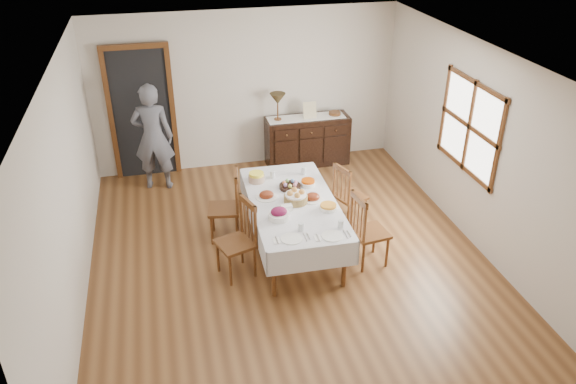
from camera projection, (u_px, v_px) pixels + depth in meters
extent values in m
plane|color=brown|center=(290.00, 260.00, 7.25)|extent=(6.00, 6.00, 0.00)
cube|color=silver|center=(290.00, 61.00, 6.00)|extent=(5.00, 6.00, 0.02)
cube|color=beige|center=(247.00, 90.00, 9.18)|extent=(5.00, 0.02, 2.60)
cube|color=beige|center=(388.00, 350.00, 4.07)|extent=(5.00, 0.02, 2.60)
cube|color=beige|center=(67.00, 194.00, 6.11)|extent=(0.02, 6.00, 2.60)
cube|color=beige|center=(481.00, 150.00, 7.13)|extent=(0.02, 6.00, 2.60)
cube|color=white|center=(470.00, 126.00, 7.29)|extent=(0.02, 1.30, 1.10)
cube|color=#573016|center=(469.00, 126.00, 7.29)|extent=(0.03, 1.46, 1.26)
cube|color=black|center=(142.00, 114.00, 8.92)|extent=(0.90, 0.06, 2.10)
cube|color=#573016|center=(142.00, 115.00, 8.90)|extent=(1.04, 0.08, 2.18)
cube|color=silver|center=(293.00, 202.00, 7.14)|extent=(1.09, 2.10, 0.04)
cylinder|color=#573016|center=(274.00, 272.00, 6.47)|extent=(0.06, 0.06, 0.67)
cylinder|color=#573016|center=(345.00, 263.00, 6.63)|extent=(0.06, 0.06, 0.67)
cylinder|color=#573016|center=(250.00, 198.00, 8.01)|extent=(0.06, 0.06, 0.67)
cylinder|color=#573016|center=(308.00, 192.00, 8.16)|extent=(0.06, 0.06, 0.67)
cube|color=silver|center=(252.00, 217.00, 7.11)|extent=(0.07, 2.12, 0.32)
cube|color=silver|center=(333.00, 208.00, 7.30)|extent=(0.07, 2.12, 0.32)
cube|color=silver|center=(313.00, 259.00, 6.30)|extent=(1.08, 0.05, 0.32)
cube|color=silver|center=(277.00, 176.00, 8.10)|extent=(1.08, 0.05, 0.32)
cube|color=#573016|center=(235.00, 244.00, 6.79)|extent=(0.53, 0.53, 0.04)
cylinder|color=#573016|center=(218.00, 257.00, 6.94)|extent=(0.04, 0.04, 0.42)
cylinder|color=#573016|center=(230.00, 271.00, 6.69)|extent=(0.04, 0.04, 0.42)
cylinder|color=#573016|center=(242.00, 249.00, 7.10)|extent=(0.04, 0.04, 0.42)
cylinder|color=#573016|center=(255.00, 262.00, 6.85)|extent=(0.04, 0.04, 0.42)
cylinder|color=#573016|center=(241.00, 213.00, 6.87)|extent=(0.04, 0.04, 0.55)
cylinder|color=#573016|center=(256.00, 227.00, 6.61)|extent=(0.04, 0.04, 0.55)
cube|color=#573016|center=(248.00, 203.00, 6.63)|extent=(0.17, 0.39, 0.08)
cylinder|color=#573016|center=(245.00, 218.00, 6.82)|extent=(0.02, 0.02, 0.45)
cylinder|color=#573016|center=(248.00, 221.00, 6.75)|extent=(0.02, 0.02, 0.45)
cylinder|color=#573016|center=(252.00, 225.00, 6.68)|extent=(0.02, 0.02, 0.45)
cube|color=#573016|center=(224.00, 209.00, 7.52)|extent=(0.47, 0.47, 0.04)
cylinder|color=#573016|center=(213.00, 218.00, 7.76)|extent=(0.04, 0.04, 0.42)
cylinder|color=#573016|center=(212.00, 231.00, 7.47)|extent=(0.04, 0.04, 0.42)
cylinder|color=#573016|center=(237.00, 217.00, 7.78)|extent=(0.04, 0.04, 0.42)
cylinder|color=#573016|center=(237.00, 230.00, 7.49)|extent=(0.04, 0.04, 0.42)
cylinder|color=#573016|center=(237.00, 184.00, 7.55)|extent=(0.04, 0.04, 0.55)
cylinder|color=#573016|center=(237.00, 197.00, 7.24)|extent=(0.04, 0.04, 0.55)
cube|color=#573016|center=(236.00, 175.00, 7.28)|extent=(0.10, 0.39, 0.08)
cylinder|color=#573016|center=(237.00, 189.00, 7.48)|extent=(0.02, 0.02, 0.45)
cylinder|color=#573016|center=(237.00, 192.00, 7.40)|extent=(0.02, 0.02, 0.45)
cylinder|color=#573016|center=(237.00, 195.00, 7.33)|extent=(0.02, 0.02, 0.45)
cube|color=#573016|center=(370.00, 233.00, 7.00)|extent=(0.46, 0.46, 0.04)
cylinder|color=#573016|center=(387.00, 252.00, 7.03)|extent=(0.04, 0.04, 0.42)
cylinder|color=#573016|center=(374.00, 239.00, 7.31)|extent=(0.04, 0.04, 0.42)
cylinder|color=#573016|center=(363.00, 258.00, 6.93)|extent=(0.04, 0.04, 0.42)
cylinder|color=#573016|center=(351.00, 244.00, 7.20)|extent=(0.04, 0.04, 0.42)
cylinder|color=#573016|center=(365.00, 224.00, 6.67)|extent=(0.04, 0.04, 0.55)
cylinder|color=#573016|center=(351.00, 210.00, 6.96)|extent=(0.04, 0.04, 0.55)
cube|color=#573016|center=(359.00, 200.00, 6.70)|extent=(0.09, 0.40, 0.08)
cylinder|color=#573016|center=(361.00, 222.00, 6.75)|extent=(0.02, 0.02, 0.45)
cylinder|color=#573016|center=(358.00, 218.00, 6.82)|extent=(0.02, 0.02, 0.45)
cylinder|color=#573016|center=(355.00, 214.00, 6.89)|extent=(0.02, 0.02, 0.45)
cube|color=#573016|center=(350.00, 197.00, 7.88)|extent=(0.49, 0.49, 0.04)
cylinder|color=#573016|center=(365.00, 211.00, 7.95)|extent=(0.03, 0.03, 0.39)
cylinder|color=#573016|center=(351.00, 202.00, 8.17)|extent=(0.03, 0.03, 0.39)
cylinder|color=#573016|center=(348.00, 218.00, 7.79)|extent=(0.03, 0.03, 0.39)
cylinder|color=#573016|center=(334.00, 208.00, 8.02)|extent=(0.03, 0.03, 0.39)
cylinder|color=#573016|center=(349.00, 189.00, 7.55)|extent=(0.04, 0.04, 0.51)
cylinder|color=#573016|center=(334.00, 179.00, 7.79)|extent=(0.04, 0.04, 0.51)
cube|color=#573016|center=(342.00, 170.00, 7.56)|extent=(0.16, 0.35, 0.07)
cylinder|color=#573016|center=(345.00, 187.00, 7.62)|extent=(0.02, 0.02, 0.42)
cylinder|color=#573016|center=(342.00, 185.00, 7.68)|extent=(0.02, 0.02, 0.42)
cylinder|color=#573016|center=(338.00, 183.00, 7.74)|extent=(0.02, 0.02, 0.42)
cube|color=black|center=(307.00, 141.00, 9.56)|extent=(1.40, 0.47, 0.84)
cube|color=black|center=(287.00, 135.00, 9.15)|extent=(0.39, 0.02, 0.17)
sphere|color=brown|center=(287.00, 135.00, 9.13)|extent=(0.03, 0.03, 0.03)
cube|color=black|center=(311.00, 132.00, 9.23)|extent=(0.39, 0.02, 0.17)
sphere|color=brown|center=(312.00, 133.00, 9.21)|extent=(0.03, 0.03, 0.03)
cube|color=black|center=(336.00, 130.00, 9.32)|extent=(0.39, 0.02, 0.17)
sphere|color=brown|center=(336.00, 131.00, 9.30)|extent=(0.03, 0.03, 0.03)
imported|color=#595B65|center=(153.00, 134.00, 8.58)|extent=(0.62, 0.46, 1.82)
cylinder|color=olive|center=(296.00, 199.00, 7.08)|extent=(0.30, 0.30, 0.10)
cylinder|color=white|center=(296.00, 195.00, 7.05)|extent=(0.27, 0.27, 0.02)
sphere|color=#C9893F|center=(302.00, 192.00, 7.05)|extent=(0.08, 0.08, 0.08)
sphere|color=#C9893F|center=(294.00, 190.00, 7.10)|extent=(0.08, 0.08, 0.08)
sphere|color=#C9893F|center=(290.00, 193.00, 7.02)|extent=(0.08, 0.08, 0.08)
sphere|color=#C9893F|center=(297.00, 195.00, 6.97)|extent=(0.08, 0.08, 0.08)
cylinder|color=black|center=(290.00, 187.00, 7.42)|extent=(0.29, 0.29, 0.05)
ellipsoid|color=pink|center=(296.00, 183.00, 7.41)|extent=(0.05, 0.05, 0.06)
ellipsoid|color=#6FA3EB|center=(293.00, 181.00, 7.46)|extent=(0.05, 0.05, 0.06)
ellipsoid|color=#86C570|center=(287.00, 181.00, 7.46)|extent=(0.05, 0.05, 0.06)
ellipsoid|color=#DC7843|center=(284.00, 183.00, 7.41)|extent=(0.05, 0.05, 0.06)
ellipsoid|color=#A77DC1|center=(285.00, 185.00, 7.35)|extent=(0.05, 0.05, 0.06)
ellipsoid|color=#E8EC5E|center=(290.00, 186.00, 7.33)|extent=(0.05, 0.05, 0.06)
ellipsoid|color=pink|center=(295.00, 185.00, 7.35)|extent=(0.05, 0.05, 0.06)
cylinder|color=white|center=(266.00, 197.00, 7.21)|extent=(0.28, 0.28, 0.01)
ellipsoid|color=maroon|center=(266.00, 195.00, 7.19)|extent=(0.19, 0.16, 0.11)
cylinder|color=white|center=(312.00, 199.00, 7.16)|extent=(0.27, 0.27, 0.01)
ellipsoid|color=maroon|center=(312.00, 197.00, 7.14)|extent=(0.19, 0.16, 0.11)
cylinder|color=white|center=(279.00, 216.00, 6.74)|extent=(0.26, 0.26, 0.07)
ellipsoid|color=maroon|center=(279.00, 212.00, 6.71)|extent=(0.20, 0.17, 0.11)
cylinder|color=white|center=(308.00, 184.00, 7.48)|extent=(0.20, 0.20, 0.05)
cylinder|color=#CE4A02|center=(308.00, 181.00, 7.46)|extent=(0.18, 0.18, 0.03)
cylinder|color=tan|center=(257.00, 178.00, 7.58)|extent=(0.22, 0.22, 0.09)
cylinder|color=#FFEE3B|center=(256.00, 174.00, 7.55)|extent=(0.20, 0.20, 0.04)
cylinder|color=white|center=(328.00, 208.00, 6.93)|extent=(0.22, 0.22, 0.05)
cylinder|color=orange|center=(328.00, 205.00, 6.92)|extent=(0.20, 0.20, 0.02)
cube|color=white|center=(287.00, 208.00, 6.91)|extent=(0.14, 0.09, 0.07)
cylinder|color=white|center=(291.00, 239.00, 6.36)|extent=(0.25, 0.25, 0.01)
cube|color=white|center=(277.00, 241.00, 6.33)|extent=(0.08, 0.12, 0.01)
cube|color=#BABABF|center=(277.00, 240.00, 6.33)|extent=(0.02, 0.16, 0.01)
cube|color=#BABABF|center=(305.00, 237.00, 6.40)|extent=(0.02, 0.18, 0.01)
cube|color=#BABABF|center=(308.00, 237.00, 6.40)|extent=(0.02, 0.14, 0.01)
cylinder|color=silver|center=(301.00, 227.00, 6.50)|extent=(0.07, 0.07, 0.10)
cylinder|color=white|center=(332.00, 236.00, 6.41)|extent=(0.25, 0.25, 0.01)
cube|color=white|center=(318.00, 238.00, 6.38)|extent=(0.08, 0.12, 0.01)
cube|color=#BABABF|center=(318.00, 238.00, 6.38)|extent=(0.02, 0.16, 0.01)
cube|color=#BABABF|center=(345.00, 234.00, 6.45)|extent=(0.02, 0.18, 0.01)
cube|color=#BABABF|center=(349.00, 234.00, 6.45)|extent=(0.02, 0.14, 0.01)
cylinder|color=silver|center=(341.00, 224.00, 6.55)|extent=(0.07, 0.07, 0.10)
cylinder|color=silver|center=(272.00, 174.00, 7.66)|extent=(0.07, 0.07, 0.11)
cylinder|color=silver|center=(304.00, 170.00, 7.76)|extent=(0.07, 0.07, 0.11)
cube|color=white|center=(306.00, 117.00, 9.35)|extent=(1.30, 0.35, 0.01)
cylinder|color=brown|center=(278.00, 119.00, 9.25)|extent=(0.12, 0.12, 0.03)
cylinder|color=brown|center=(278.00, 111.00, 9.18)|extent=(0.02, 0.02, 0.25)
cone|color=#45381E|center=(278.00, 99.00, 9.07)|extent=(0.26, 0.26, 0.18)
cube|color=beige|center=(310.00, 110.00, 9.26)|extent=(0.22, 0.08, 0.28)
cylinder|color=#573016|center=(335.00, 113.00, 9.44)|extent=(0.20, 0.20, 0.06)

